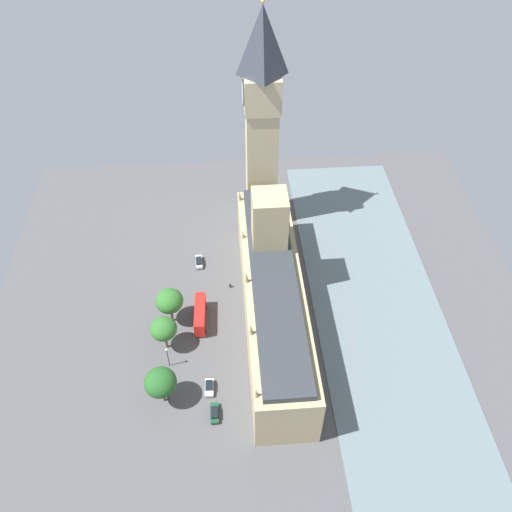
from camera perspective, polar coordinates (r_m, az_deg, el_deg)
ground_plane at (r=131.78m, az=0.88°, el=-6.83°), size 134.40×134.40×0.00m
river_thames at (r=136.43m, az=12.98°, el=-5.92°), size 31.84×120.96×0.25m
parliament_building at (r=126.05m, az=1.77°, el=-3.83°), size 13.45×64.40×29.48m
clock_tower at (r=139.43m, az=0.62°, el=14.25°), size 9.25×9.25×61.68m
car_silver_near_tower at (r=144.29m, az=-6.14°, el=-0.61°), size 2.01×4.81×1.74m
double_decker_bus_midblock at (r=130.13m, az=-6.01°, el=-6.24°), size 2.93×10.58×4.75m
car_white_corner at (r=120.62m, az=-5.03°, el=-13.84°), size 2.08×4.30×1.74m
car_dark_green_by_river_gate at (r=117.50m, az=-4.47°, el=-16.44°), size 1.81×4.73×1.74m
pedestrian_kerbside at (r=138.12m, az=-2.79°, el=-3.15°), size 0.50×0.60×1.61m
plane_tree_under_trees at (r=123.14m, az=-9.88°, el=-7.71°), size 6.11×6.11×9.62m
plane_tree_far_end at (r=115.16m, az=-10.22°, el=-13.20°), size 6.87×6.87×10.14m
plane_tree_trailing at (r=127.49m, az=-9.28°, el=-4.79°), size 6.60×6.60×10.25m
street_lamp_opposite_hall at (r=117.58m, az=-9.55°, el=-13.88°), size 0.56×0.56×6.09m
street_lamp_leading at (r=122.01m, az=-9.49°, el=-10.34°), size 0.56×0.56×6.52m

